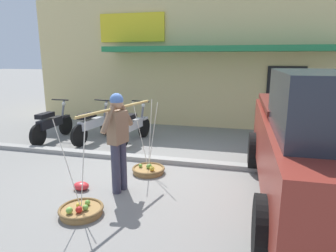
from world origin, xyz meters
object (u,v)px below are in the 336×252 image
Objects in this scene: fruit_vendor at (118,136)px; motorcycle_second_in_row at (93,125)px; fruit_basket_right_side at (148,169)px; motorcycle_nearest_shop at (52,124)px; fruit_basket_left_side at (81,210)px; motorcycle_third_in_row at (133,127)px; plastic_litter_bag at (81,186)px; parked_truck at (332,146)px.

motorcycle_second_in_row is at bearing 125.58° from fruit_vendor.
fruit_basket_right_side reaches higher than motorcycle_nearest_shop.
motorcycle_second_in_row is (-2.19, 1.85, 0.38)m from fruit_basket_right_side.
fruit_basket_left_side is 3.79m from motorcycle_third_in_row.
fruit_basket_left_side is at bearing -104.27° from fruit_basket_right_side.
fruit_basket_right_side is at bearing -40.22° from motorcycle_second_in_row.
plastic_litter_bag is at bearing -47.48° from motorcycle_nearest_shop.
parked_truck is at bearing -14.91° from fruit_basket_right_side.
fruit_vendor is 1.14m from plastic_litter_bag.
parked_truck is (5.21, -2.65, 0.58)m from motorcycle_second_in_row.
parked_truck is 4.04m from plastic_litter_bag.
fruit_basket_right_side is 5.18× the size of plastic_litter_bag.
motorcycle_third_in_row is at bearing 99.30° from fruit_basket_left_side.
motorcycle_nearest_shop is 1.00× the size of motorcycle_third_in_row.
fruit_basket_left_side is 0.80× the size of motorcycle_third_in_row.
plastic_litter_bag is at bearing -130.94° from fruit_basket_right_side.
parked_truck reaches higher than fruit_basket_left_side.
plastic_litter_bag is (2.44, -2.66, -0.38)m from motorcycle_nearest_shop.
motorcycle_second_in_row reaches higher than plastic_litter_bag.
fruit_basket_right_side reaches higher than plastic_litter_bag.
fruit_basket_right_side is (0.23, 0.89, -0.90)m from fruit_vendor.
motorcycle_second_in_row is 1.00× the size of motorcycle_third_in_row.
fruit_basket_left_side is 0.80× the size of motorcycle_nearest_shop.
fruit_vendor is at bearing -39.03° from motorcycle_nearest_shop.
motorcycle_nearest_shop is at bearing -168.99° from motorcycle_second_in_row.
fruit_basket_left_side is 3.73m from parked_truck.
motorcycle_third_in_row is (-0.84, 2.82, -0.53)m from fruit_vendor.
motorcycle_third_in_row is (-1.06, 1.93, 0.38)m from fruit_basket_right_side.
motorcycle_nearest_shop is 2.29m from motorcycle_third_in_row.
parked_truck is 16.94× the size of plastic_litter_bag.
fruit_vendor is 0.99× the size of motorcycle_second_in_row.
fruit_basket_right_side is 0.31× the size of parked_truck.
fruit_vendor reaches higher than fruit_basket_right_side.
parked_truck is at bearing -33.84° from motorcycle_third_in_row.
fruit_vendor reaches higher than motorcycle_nearest_shop.
parked_truck is (3.47, 0.98, 0.96)m from fruit_basket_left_side.
fruit_vendor reaches higher than plastic_litter_bag.
fruit_basket_left_side is 1.84m from fruit_basket_right_side.
fruit_basket_right_side is at bearing 49.06° from plastic_litter_bag.
plastic_litter_bag is (-0.67, -0.14, -0.91)m from fruit_vendor.
fruit_vendor is at bearing -104.32° from fruit_basket_right_side.
fruit_basket_left_side is 0.87m from plastic_litter_bag.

